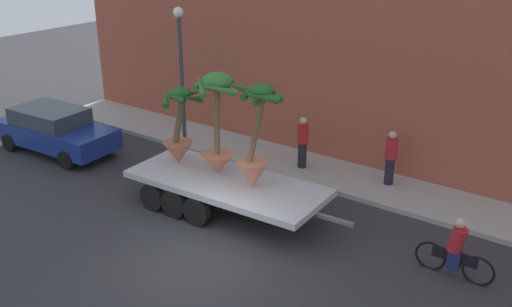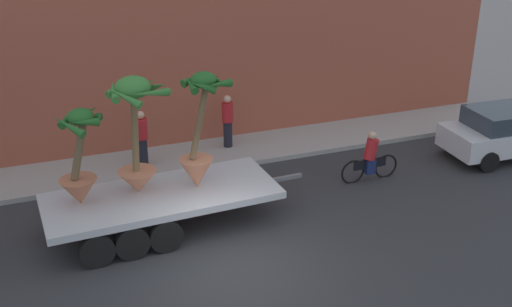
{
  "view_description": "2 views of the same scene",
  "coord_description": "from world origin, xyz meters",
  "px_view_note": "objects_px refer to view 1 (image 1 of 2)",
  "views": [
    {
      "loc": [
        7.98,
        -8.83,
        7.66
      ],
      "look_at": [
        -0.1,
        2.38,
        1.97
      ],
      "focal_mm": 40.02,
      "sensor_mm": 36.0,
      "label": 1
    },
    {
      "loc": [
        -3.77,
        -11.27,
        7.99
      ],
      "look_at": [
        1.58,
        2.71,
        1.45
      ],
      "focal_mm": 44.01,
      "sensor_mm": 36.0,
      "label": 2
    }
  ],
  "objects_px": {
    "potted_palm_middle": "(179,131)",
    "pedestrian_far_left": "(391,157)",
    "potted_palm_rear": "(256,146)",
    "cyclist": "(456,251)",
    "potted_palm_front": "(218,122)",
    "trailing_car": "(55,129)",
    "pedestrian_near_gate": "(303,141)",
    "street_lamp": "(181,59)",
    "flatbed_trailer": "(219,185)"
  },
  "relations": [
    {
      "from": "potted_palm_middle",
      "to": "pedestrian_far_left",
      "type": "relative_size",
      "value": 1.37
    },
    {
      "from": "potted_palm_rear",
      "to": "cyclist",
      "type": "xyz_separation_m",
      "value": [
        5.19,
        0.58,
        -1.57
      ]
    },
    {
      "from": "potted_palm_front",
      "to": "cyclist",
      "type": "relative_size",
      "value": 1.59
    },
    {
      "from": "potted_palm_front",
      "to": "pedestrian_far_left",
      "type": "relative_size",
      "value": 1.71
    },
    {
      "from": "potted_palm_middle",
      "to": "potted_palm_front",
      "type": "xyz_separation_m",
      "value": [
        1.36,
        0.11,
        0.54
      ]
    },
    {
      "from": "trailing_car",
      "to": "pedestrian_near_gate",
      "type": "relative_size",
      "value": 2.73
    },
    {
      "from": "potted_palm_middle",
      "to": "cyclist",
      "type": "height_order",
      "value": "potted_palm_middle"
    },
    {
      "from": "cyclist",
      "to": "pedestrian_far_left",
      "type": "distance_m",
      "value": 4.71
    },
    {
      "from": "potted_palm_middle",
      "to": "street_lamp",
      "type": "xyz_separation_m",
      "value": [
        -2.51,
        2.87,
        1.25
      ]
    },
    {
      "from": "flatbed_trailer",
      "to": "trailing_car",
      "type": "distance_m",
      "value": 7.47
    },
    {
      "from": "potted_palm_front",
      "to": "pedestrian_far_left",
      "type": "xyz_separation_m",
      "value": [
        3.54,
        3.83,
        -1.48
      ]
    },
    {
      "from": "street_lamp",
      "to": "potted_palm_middle",
      "type": "bearing_deg",
      "value": -48.84
    },
    {
      "from": "potted_palm_front",
      "to": "street_lamp",
      "type": "relative_size",
      "value": 0.61
    },
    {
      "from": "street_lamp",
      "to": "trailing_car",
      "type": "bearing_deg",
      "value": -138.58
    },
    {
      "from": "potted_palm_rear",
      "to": "potted_palm_middle",
      "type": "height_order",
      "value": "potted_palm_rear"
    },
    {
      "from": "potted_palm_middle",
      "to": "pedestrian_far_left",
      "type": "distance_m",
      "value": 6.36
    },
    {
      "from": "pedestrian_near_gate",
      "to": "trailing_car",
      "type": "bearing_deg",
      "value": -155.64
    },
    {
      "from": "cyclist",
      "to": "trailing_car",
      "type": "xyz_separation_m",
      "value": [
        -13.93,
        -0.57,
        0.16
      ]
    },
    {
      "from": "flatbed_trailer",
      "to": "cyclist",
      "type": "relative_size",
      "value": 3.65
    },
    {
      "from": "flatbed_trailer",
      "to": "potted_palm_front",
      "type": "relative_size",
      "value": 2.29
    },
    {
      "from": "potted_palm_rear",
      "to": "street_lamp",
      "type": "bearing_deg",
      "value": 150.59
    },
    {
      "from": "flatbed_trailer",
      "to": "street_lamp",
      "type": "height_order",
      "value": "street_lamp"
    },
    {
      "from": "potted_palm_middle",
      "to": "trailing_car",
      "type": "height_order",
      "value": "potted_palm_middle"
    },
    {
      "from": "potted_palm_front",
      "to": "potted_palm_rear",
      "type": "bearing_deg",
      "value": -9.78
    },
    {
      "from": "trailing_car",
      "to": "street_lamp",
      "type": "distance_m",
      "value": 5.12
    },
    {
      "from": "cyclist",
      "to": "pedestrian_near_gate",
      "type": "xyz_separation_m",
      "value": [
        -5.95,
        3.05,
        0.37
      ]
    },
    {
      "from": "potted_palm_middle",
      "to": "cyclist",
      "type": "xyz_separation_m",
      "value": [
        8.03,
        0.44,
        -1.31
      ]
    },
    {
      "from": "flatbed_trailer",
      "to": "potted_palm_front",
      "type": "bearing_deg",
      "value": 129.26
    },
    {
      "from": "potted_palm_front",
      "to": "cyclist",
      "type": "height_order",
      "value": "potted_palm_front"
    },
    {
      "from": "cyclist",
      "to": "street_lamp",
      "type": "xyz_separation_m",
      "value": [
        -10.53,
        2.43,
        2.56
      ]
    },
    {
      "from": "potted_palm_rear",
      "to": "potted_palm_front",
      "type": "bearing_deg",
      "value": 170.22
    },
    {
      "from": "pedestrian_far_left",
      "to": "street_lamp",
      "type": "bearing_deg",
      "value": -171.74
    },
    {
      "from": "potted_palm_middle",
      "to": "pedestrian_far_left",
      "type": "bearing_deg",
      "value": 38.85
    },
    {
      "from": "potted_palm_rear",
      "to": "pedestrian_near_gate",
      "type": "xyz_separation_m",
      "value": [
        -0.76,
        3.63,
        -1.2
      ]
    },
    {
      "from": "potted_palm_front",
      "to": "street_lamp",
      "type": "height_order",
      "value": "street_lamp"
    },
    {
      "from": "flatbed_trailer",
      "to": "trailing_car",
      "type": "height_order",
      "value": "trailing_car"
    },
    {
      "from": "potted_palm_middle",
      "to": "street_lamp",
      "type": "relative_size",
      "value": 0.49
    },
    {
      "from": "pedestrian_far_left",
      "to": "flatbed_trailer",
      "type": "bearing_deg",
      "value": -129.21
    },
    {
      "from": "flatbed_trailer",
      "to": "cyclist",
      "type": "bearing_deg",
      "value": 5.14
    },
    {
      "from": "potted_palm_rear",
      "to": "pedestrian_near_gate",
      "type": "height_order",
      "value": "potted_palm_rear"
    },
    {
      "from": "trailing_car",
      "to": "street_lamp",
      "type": "xyz_separation_m",
      "value": [
        3.39,
        2.99,
        2.4
      ]
    },
    {
      "from": "cyclist",
      "to": "flatbed_trailer",
      "type": "bearing_deg",
      "value": -174.86
    },
    {
      "from": "potted_palm_middle",
      "to": "pedestrian_near_gate",
      "type": "relative_size",
      "value": 1.37
    },
    {
      "from": "flatbed_trailer",
      "to": "pedestrian_near_gate",
      "type": "relative_size",
      "value": 3.93
    },
    {
      "from": "cyclist",
      "to": "potted_palm_middle",
      "type": "bearing_deg",
      "value": -176.85
    },
    {
      "from": "potted_palm_rear",
      "to": "street_lamp",
      "type": "xyz_separation_m",
      "value": [
        -5.34,
        3.01,
        0.99
      ]
    },
    {
      "from": "pedestrian_near_gate",
      "to": "pedestrian_far_left",
      "type": "height_order",
      "value": "same"
    },
    {
      "from": "flatbed_trailer",
      "to": "potted_palm_rear",
      "type": "relative_size",
      "value": 2.29
    },
    {
      "from": "potted_palm_rear",
      "to": "street_lamp",
      "type": "height_order",
      "value": "street_lamp"
    },
    {
      "from": "street_lamp",
      "to": "potted_palm_rear",
      "type": "bearing_deg",
      "value": -29.41
    }
  ]
}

